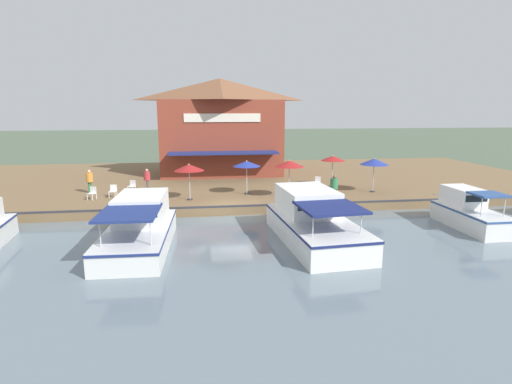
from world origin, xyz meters
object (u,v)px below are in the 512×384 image
waterfront_restaurant (220,126)px  person_mid_patio (334,185)px  cafe_chair_facing_river (92,192)px  cafe_chair_back_row_seat (132,186)px  motorboat_outer_channel (141,226)px  patio_umbrella_far_corner (247,164)px  patio_umbrella_mid_patio_left (374,162)px  patio_umbrella_near_quay_edge (289,164)px  person_near_entrance (90,179)px  motorboat_far_downstream (309,219)px  cafe_chair_far_corner_seat (318,182)px  cafe_chair_under_first_umbrella (113,190)px  motorboat_distant_upstream (464,211)px  tree_downstream_bank (209,118)px  patio_umbrella_mid_patio_right (189,168)px  person_at_quay_edge (147,177)px  patio_umbrella_back_row (333,158)px

waterfront_restaurant → person_mid_patio: 15.09m
waterfront_restaurant → cafe_chair_facing_river: 14.34m
cafe_chair_back_row_seat → motorboat_outer_channel: (9.94, 2.02, -0.14)m
patio_umbrella_far_corner → cafe_chair_facing_river: (0.31, -10.24, -1.66)m
patio_umbrella_mid_patio_left → person_mid_patio: bearing=-55.6°
patio_umbrella_near_quay_edge → cafe_chair_back_row_seat: patio_umbrella_near_quay_edge is taller
patio_umbrella_near_quay_edge → person_near_entrance: patio_umbrella_near_quay_edge is taller
motorboat_far_downstream → cafe_chair_far_corner_seat: bearing=161.1°
cafe_chair_under_first_umbrella → person_mid_patio: bearing=77.2°
patio_umbrella_far_corner → patio_umbrella_mid_patio_left: bearing=87.1°
motorboat_outer_channel → motorboat_distant_upstream: (-0.60, 17.29, -0.06)m
tree_downstream_bank → patio_umbrella_near_quay_edge: bearing=17.5°
motorboat_outer_channel → cafe_chair_facing_river: bearing=-151.7°
waterfront_restaurant → motorboat_far_downstream: (18.43, 3.45, -3.97)m
patio_umbrella_mid_patio_left → person_mid_patio: size_ratio=1.42×
person_mid_patio → motorboat_distant_upstream: size_ratio=0.31×
cafe_chair_back_row_seat → tree_downstream_bank: 14.21m
waterfront_restaurant → tree_downstream_bank: 3.97m
patio_umbrella_near_quay_edge → cafe_chair_back_row_seat: 11.37m
patio_umbrella_mid_patio_right → motorboat_outer_channel: (6.82, -2.15, -1.80)m
motorboat_outer_channel → motorboat_far_downstream: size_ratio=0.91×
person_mid_patio → motorboat_distant_upstream: (4.47, 5.99, -0.82)m
patio_umbrella_mid_patio_left → person_at_quay_edge: (-2.64, -16.06, -1.18)m
cafe_chair_far_corner_seat → motorboat_outer_channel: motorboat_outer_channel is taller
cafe_chair_facing_river → cafe_chair_under_first_umbrella: (-0.49, 1.22, 0.00)m
patio_umbrella_mid_patio_left → patio_umbrella_far_corner: 9.06m
waterfront_restaurant → motorboat_outer_channel: 19.33m
patio_umbrella_back_row → tree_downstream_bank: tree_downstream_bank is taller
patio_umbrella_mid_patio_right → cafe_chair_far_corner_seat: bearing=106.5°
motorboat_outer_channel → motorboat_far_downstream: bearing=89.0°
cafe_chair_facing_river → person_mid_patio: (2.74, 15.50, 0.61)m
cafe_chair_far_corner_seat → cafe_chair_facing_river: bearing=-83.4°
patio_umbrella_near_quay_edge → person_mid_patio: patio_umbrella_near_quay_edge is taller
person_near_entrance → tree_downstream_bank: bearing=144.2°
patio_umbrella_mid_patio_right → motorboat_far_downstream: 9.42m
patio_umbrella_back_row → person_at_quay_edge: bearing=-91.1°
patio_umbrella_near_quay_edge → patio_umbrella_mid_patio_right: (-0.21, -6.56, -0.16)m
person_at_quay_edge → motorboat_far_downstream: size_ratio=0.18×
patio_umbrella_mid_patio_right → patio_umbrella_back_row: 11.16m
patio_umbrella_mid_patio_left → person_at_quay_edge: 16.32m
waterfront_restaurant → patio_umbrella_far_corner: bearing=7.0°
cafe_chair_far_corner_seat → motorboat_distant_upstream: 10.68m
cafe_chair_under_first_umbrella → patio_umbrella_near_quay_edge: bearing=81.8°
patio_umbrella_back_row → cafe_chair_back_row_seat: 14.96m
cafe_chair_facing_river → cafe_chair_under_first_umbrella: bearing=112.0°
patio_umbrella_mid_patio_left → cafe_chair_far_corner_seat: patio_umbrella_mid_patio_left is taller
patio_umbrella_near_quay_edge → cafe_chair_back_row_seat: bearing=-107.2°
patio_umbrella_near_quay_edge → person_near_entrance: bearing=-104.1°
patio_umbrella_far_corner → person_mid_patio: patio_umbrella_far_corner is taller
cafe_chair_facing_river → cafe_chair_far_corner_seat: bearing=96.6°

